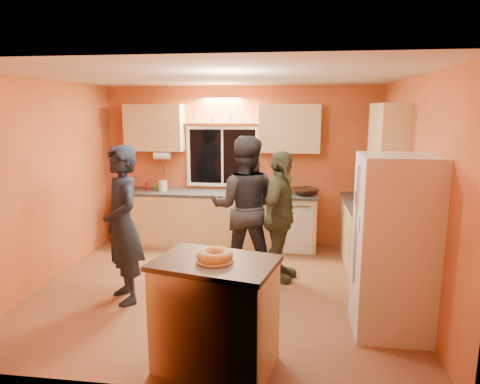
% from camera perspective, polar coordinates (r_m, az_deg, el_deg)
% --- Properties ---
extents(ground, '(4.50, 4.50, 0.00)m').
position_cam_1_polar(ground, '(5.54, -2.69, -12.69)').
color(ground, brown).
rests_on(ground, ground).
extents(room_shell, '(4.54, 4.04, 2.61)m').
position_cam_1_polar(room_shell, '(5.49, -0.85, 4.65)').
color(room_shell, orange).
rests_on(room_shell, ground).
extents(back_counter, '(4.23, 0.62, 0.90)m').
position_cam_1_polar(back_counter, '(6.98, -0.14, -3.72)').
color(back_counter, tan).
rests_on(back_counter, ground).
extents(right_counter, '(0.62, 1.84, 0.90)m').
position_cam_1_polar(right_counter, '(5.86, 17.46, -7.14)').
color(right_counter, tan).
rests_on(right_counter, ground).
extents(refrigerator, '(0.72, 0.70, 1.80)m').
position_cam_1_polar(refrigerator, '(4.50, 19.81, -6.80)').
color(refrigerator, silver).
rests_on(refrigerator, ground).
extents(island, '(1.14, 0.89, 0.98)m').
position_cam_1_polar(island, '(3.83, -3.28, -15.87)').
color(island, tan).
rests_on(island, ground).
extents(bundt_pastry, '(0.31, 0.31, 0.09)m').
position_cam_1_polar(bundt_pastry, '(3.62, -3.37, -8.44)').
color(bundt_pastry, tan).
rests_on(bundt_pastry, island).
extents(person_left, '(0.76, 0.80, 1.83)m').
position_cam_1_polar(person_left, '(5.11, -15.38, -4.26)').
color(person_left, black).
rests_on(person_left, ground).
extents(person_center, '(0.94, 0.74, 1.89)m').
position_cam_1_polar(person_center, '(5.70, 0.54, -1.99)').
color(person_center, black).
rests_on(person_center, ground).
extents(person_right, '(0.66, 1.08, 1.71)m').
position_cam_1_polar(person_right, '(5.57, 5.33, -3.27)').
color(person_right, '#363924').
rests_on(person_right, ground).
extents(mixing_bowl, '(0.53, 0.53, 0.10)m').
position_cam_1_polar(mixing_bowl, '(6.80, 8.69, 0.06)').
color(mixing_bowl, black).
rests_on(mixing_bowl, back_counter).
extents(utensil_crock, '(0.14, 0.14, 0.17)m').
position_cam_1_polar(utensil_crock, '(7.15, -10.26, 0.84)').
color(utensil_crock, beige).
rests_on(utensil_crock, back_counter).
extents(potted_plant, '(0.36, 0.34, 0.31)m').
position_cam_1_polar(potted_plant, '(5.38, 18.16, -2.11)').
color(potted_plant, gray).
rests_on(potted_plant, right_counter).
extents(red_box, '(0.16, 0.12, 0.07)m').
position_cam_1_polar(red_box, '(5.79, 17.97, -2.43)').
color(red_box, maroon).
rests_on(red_box, right_counter).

